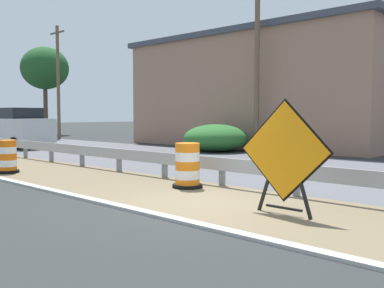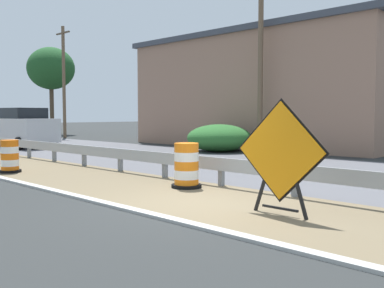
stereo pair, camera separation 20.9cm
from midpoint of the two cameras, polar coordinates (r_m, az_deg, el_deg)
name	(u,v)px [view 1 (the left image)]	position (r m, az deg, el deg)	size (l,w,h in m)	color
ground_plane	(202,204)	(8.63, 0.68, -7.92)	(160.00, 160.00, 0.00)	#2B2D2D
median_dirt_strip	(218,201)	(8.99, 2.81, -7.42)	(3.39, 120.00, 0.01)	#706047
far_lane_asphalt	(339,173)	(13.80, 18.27, -3.65)	(8.03, 120.00, 0.00)	#56565B
curb_near_edge	(153,215)	(7.74, -5.89, -9.29)	(0.20, 120.00, 0.11)	#ADADA8
guardrail_median	(163,159)	(12.15, -4.32, -2.02)	(0.18, 55.61, 0.71)	#999EA3
warning_sign_diamond	(284,154)	(7.75, 11.22, -1.31)	(0.06, 1.82, 2.05)	black
traffic_barrel_nearest	(187,168)	(10.51, -1.17, -3.09)	(0.73, 0.73, 1.08)	orange
traffic_barrel_close	(8,158)	(14.32, -23.36, -1.72)	(0.65, 0.65, 0.99)	orange
car_lead_near_lane	(17,128)	(25.05, -22.10, 1.98)	(2.25, 4.66, 2.11)	silver
roadside_shop_near	(270,91)	(26.02, 9.96, 6.81)	(8.69, 15.44, 6.21)	#93705B
utility_pole_near	(257,66)	(20.84, 8.21, 10.11)	(0.24, 1.80, 7.76)	brown
utility_pole_mid	(58,80)	(34.35, -17.28, 7.98)	(0.24, 1.80, 8.33)	brown
bush_roadside	(216,138)	(20.77, 2.86, 0.81)	(3.07, 3.07, 1.30)	#286028
tree_roadside	(45,68)	(40.13, -18.85, 9.33)	(4.04, 4.04, 7.56)	#4C3D2D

